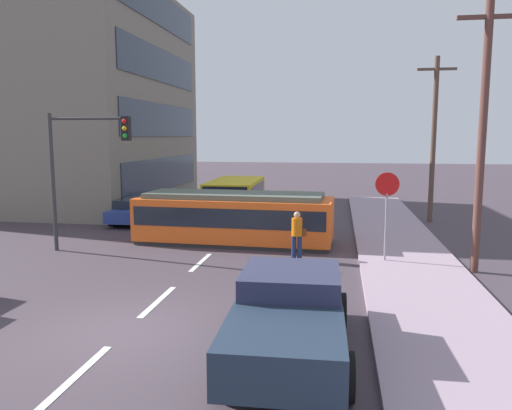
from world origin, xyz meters
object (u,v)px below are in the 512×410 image
object	(u,v)px
pickup_truck_parked	(289,315)
utility_pole_mid	(434,137)
parked_sedan_mid	(141,209)
traffic_light_mast	(83,155)
streetcar_tram	(235,217)
city_bus	(235,194)
stop_sign	(387,198)
pedestrian_crossing	(297,233)
utility_pole_near	(482,133)

from	to	relation	value
pickup_truck_parked	utility_pole_mid	world-z (taller)	utility_pole_mid
parked_sedan_mid	traffic_light_mast	size ratio (longest dim) A/B	0.91
streetcar_tram	city_bus	xyz separation A→B (m)	(-1.56, 7.65, 0.01)
streetcar_tram	traffic_light_mast	world-z (taller)	traffic_light_mast
parked_sedan_mid	utility_pole_mid	bearing A→B (deg)	9.45
stop_sign	utility_pole_mid	size ratio (longest dim) A/B	0.36
pickup_truck_parked	stop_sign	size ratio (longest dim) A/B	1.76
pickup_truck_parked	parked_sedan_mid	distance (m)	16.24
city_bus	traffic_light_mast	size ratio (longest dim) A/B	1.16
city_bus	parked_sedan_mid	bearing A→B (deg)	-136.99
pedestrian_crossing	traffic_light_mast	distance (m)	8.06
parked_sedan_mid	utility_pole_mid	world-z (taller)	utility_pole_mid
streetcar_tram	parked_sedan_mid	bearing A→B (deg)	144.31
stop_sign	streetcar_tram	bearing A→B (deg)	156.04
city_bus	utility_pole_mid	bearing A→B (deg)	-7.71
streetcar_tram	utility_pole_mid	distance (m)	11.00
streetcar_tram	utility_pole_near	world-z (taller)	utility_pole_near
city_bus	utility_pole_near	xyz separation A→B (m)	(9.75, -10.65, 3.24)
pickup_truck_parked	utility_pole_near	size ratio (longest dim) A/B	0.62
pedestrian_crossing	utility_pole_mid	distance (m)	10.96
stop_sign	city_bus	bearing A→B (deg)	125.11
traffic_light_mast	utility_pole_mid	xyz separation A→B (m)	(13.45, 8.67, 0.62)
streetcar_tram	stop_sign	bearing A→B (deg)	-23.96
pedestrian_crossing	traffic_light_mast	size ratio (longest dim) A/B	0.33
pickup_truck_parked	traffic_light_mast	bearing A→B (deg)	137.52
pickup_truck_parked	parked_sedan_mid	size ratio (longest dim) A/B	1.11
city_bus	pedestrian_crossing	distance (m)	10.93
parked_sedan_mid	utility_pole_near	size ratio (longest dim) A/B	0.56
streetcar_tram	utility_pole_mid	world-z (taller)	utility_pole_mid
stop_sign	traffic_light_mast	xyz separation A→B (m)	(-10.53, 0.09, 1.32)
utility_pole_near	city_bus	bearing A→B (deg)	132.49
stop_sign	pedestrian_crossing	bearing A→B (deg)	179.35
stop_sign	pickup_truck_parked	bearing A→B (deg)	-108.37
city_bus	pedestrian_crossing	world-z (taller)	city_bus
city_bus	stop_sign	bearing A→B (deg)	-54.89
parked_sedan_mid	stop_sign	size ratio (longest dim) A/B	1.58
city_bus	utility_pole_mid	size ratio (longest dim) A/B	0.73
stop_sign	traffic_light_mast	bearing A→B (deg)	179.53
parked_sedan_mid	utility_pole_near	bearing A→B (deg)	-26.93
pedestrian_crossing	pickup_truck_parked	xyz separation A→B (m)	(0.45, -7.36, -0.15)
city_bus	utility_pole_mid	xyz separation A→B (m)	(10.03, -1.36, 3.10)
city_bus	utility_pole_near	size ratio (longest dim) A/B	0.71
city_bus	parked_sedan_mid	size ratio (longest dim) A/B	1.27
streetcar_tram	parked_sedan_mid	xyz separation A→B (m)	(-5.51, 3.96, -0.40)
utility_pole_mid	parked_sedan_mid	bearing A→B (deg)	-170.55
utility_pole_mid	pedestrian_crossing	bearing A→B (deg)	-123.68
parked_sedan_mid	traffic_light_mast	distance (m)	6.99
pickup_truck_parked	utility_pole_near	distance (m)	9.16
streetcar_tram	stop_sign	world-z (taller)	stop_sign
parked_sedan_mid	utility_pole_near	xyz separation A→B (m)	(13.70, -6.96, 3.65)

